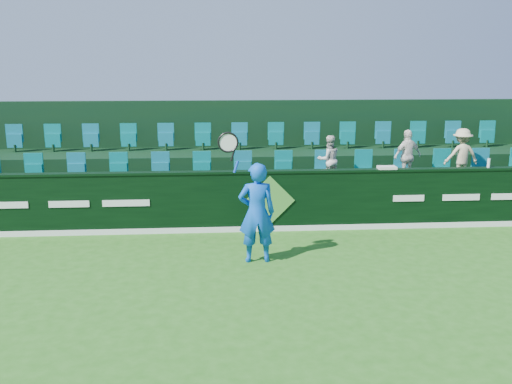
{
  "coord_description": "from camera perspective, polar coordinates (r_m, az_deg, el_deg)",
  "views": [
    {
      "loc": [
        -1.17,
        -8.13,
        3.67
      ],
      "look_at": [
        -0.38,
        2.8,
        1.15
      ],
      "focal_mm": 40.0,
      "sensor_mm": 36.0,
      "label": 1
    }
  ],
  "objects": [
    {
      "name": "stand_tier_front",
      "position": [
        13.68,
        0.9,
        -0.88
      ],
      "size": [
        16.0,
        2.0,
        0.8
      ],
      "primitive_type": "cube",
      "color": "black",
      "rests_on": "ground"
    },
    {
      "name": "stand_rear",
      "position": [
        15.81,
        0.17,
        4.02
      ],
      "size": [
        16.0,
        4.1,
        2.6
      ],
      "color": "black",
      "rests_on": "ground"
    },
    {
      "name": "towel",
      "position": [
        12.91,
        12.96,
        2.4
      ],
      "size": [
        0.4,
        0.26,
        0.06
      ],
      "primitive_type": "cube",
      "color": "silver",
      "rests_on": "sponsor_hoarding"
    },
    {
      "name": "seat_row_back",
      "position": [
        15.61,
        0.21,
        5.33
      ],
      "size": [
        13.5,
        0.5,
        0.6
      ],
      "primitive_type": "cube",
      "color": "#106C80",
      "rests_on": "stand_tier_back"
    },
    {
      "name": "spectator_left",
      "position": [
        13.72,
        7.29,
        3.23
      ],
      "size": [
        0.63,
        0.53,
        1.16
      ],
      "primitive_type": "imported",
      "rotation": [
        0.0,
        0.0,
        3.33
      ],
      "color": "silver",
      "rests_on": "stand_tier_front"
    },
    {
      "name": "sponsor_hoarding",
      "position": [
        12.55,
        1.36,
        -0.86
      ],
      "size": [
        16.0,
        0.25,
        1.35
      ],
      "color": "black",
      "rests_on": "ground"
    },
    {
      "name": "stand_tier_back",
      "position": [
        15.47,
        0.29,
        1.69
      ],
      "size": [
        16.0,
        1.8,
        1.3
      ],
      "primitive_type": "cube",
      "color": "black",
      "rests_on": "ground"
    },
    {
      "name": "ground",
      "position": [
        9.0,
        3.78,
        -11.15
      ],
      "size": [
        60.0,
        60.0,
        0.0
      ],
      "primitive_type": "plane",
      "color": "#236217",
      "rests_on": "ground"
    },
    {
      "name": "tennis_player",
      "position": [
        10.52,
        0.05,
        -2.02
      ],
      "size": [
        1.1,
        0.48,
        2.5
      ],
      "color": "blue",
      "rests_on": "ground"
    },
    {
      "name": "drinks_bottle",
      "position": [
        13.75,
        22.24,
        2.71
      ],
      "size": [
        0.07,
        0.07,
        0.21
      ],
      "primitive_type": "cylinder",
      "color": "white",
      "rests_on": "sponsor_hoarding"
    },
    {
      "name": "spectator_right",
      "position": [
        14.7,
        19.86,
        3.48
      ],
      "size": [
        0.86,
        0.52,
        1.3
      ],
      "primitive_type": "imported",
      "rotation": [
        0.0,
        0.0,
        3.19
      ],
      "color": "beige",
      "rests_on": "stand_tier_front"
    },
    {
      "name": "seat_row_front",
      "position": [
        13.92,
        0.77,
        2.31
      ],
      "size": [
        13.5,
        0.5,
        0.6
      ],
      "primitive_type": "cube",
      "color": "#106C80",
      "rests_on": "stand_tier_front"
    },
    {
      "name": "spectator_middle",
      "position": [
        14.21,
        14.91,
        3.48
      ],
      "size": [
        0.81,
        0.54,
        1.28
      ],
      "primitive_type": "imported",
      "rotation": [
        0.0,
        0.0,
        3.48
      ],
      "color": "white",
      "rests_on": "stand_tier_front"
    }
  ]
}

